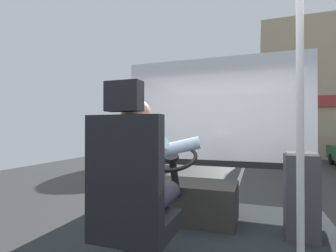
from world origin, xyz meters
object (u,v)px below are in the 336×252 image
Objects in this scene: driver_seat at (132,201)px; bus_driver at (140,172)px; steering_console at (184,199)px; parked_car_charcoal at (328,144)px; handrail_pole at (300,119)px; fare_box at (301,196)px; parked_car_blue at (307,140)px.

driver_seat is 1.64× the size of bus_driver.
parked_car_charcoal is (4.73, 14.93, -0.23)m from steering_console.
bus_driver is 1.07m from handrail_pole.
bus_driver is at bearing -106.43° from parked_car_charcoal.
steering_console is 1.14m from fare_box.
steering_console is 1.43× the size of fare_box.
bus_driver is at bearing -101.83° from parked_car_blue.
bus_driver is 0.18× the size of parked_car_charcoal.
handrail_pole is at bearing -103.24° from parked_car_charcoal.
parked_car_blue is (4.57, 21.84, -0.65)m from bus_driver.
steering_console is (-0.00, 1.11, -0.47)m from bus_driver.
steering_console reaches higher than parked_car_charcoal.
fare_box is 0.18× the size of parked_car_blue.
parked_car_charcoal is 5.80m from parked_car_blue.
steering_console is at bearing 136.15° from handrail_pole.
steering_console reaches higher than parked_car_blue.
driver_seat reaches higher than parked_car_charcoal.
handrail_pole is 16.35m from parked_car_charcoal.
bus_driver is at bearing -171.05° from handrail_pole.
driver_seat is at bearing -101.76° from parked_car_blue.
bus_driver is 16.74m from parked_car_charcoal.
parked_car_charcoal is at bearing -88.44° from parked_car_blue.
steering_console reaches higher than fare_box.
driver_seat reaches higher than steering_console.
bus_driver is 0.18× the size of parked_car_blue.
driver_seat is at bearing -164.41° from handrail_pole.
driver_seat is 0.30× the size of parked_car_charcoal.
driver_seat is 0.29× the size of parked_car_blue.
handrail_pole is at bearing 8.95° from bus_driver.
parked_car_charcoal is 0.97× the size of parked_car_blue.
handrail_pole reaches higher than steering_console.
driver_seat reaches higher than bus_driver.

